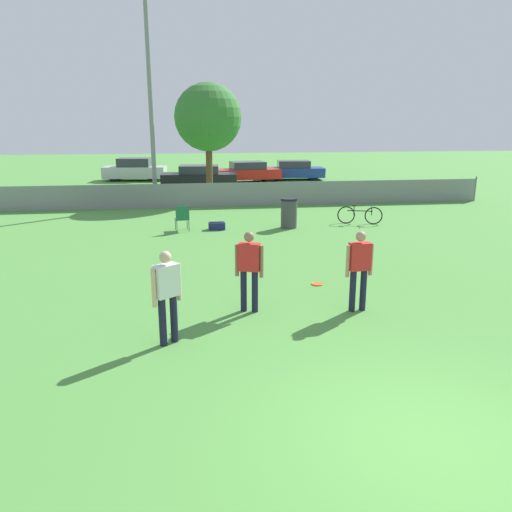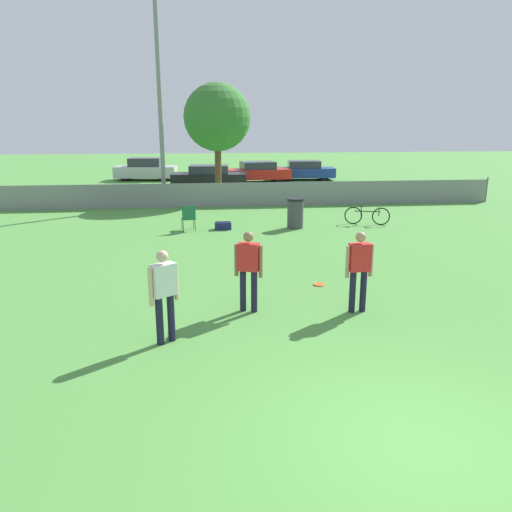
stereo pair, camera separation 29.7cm
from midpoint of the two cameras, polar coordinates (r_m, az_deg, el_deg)
name	(u,v)px [view 2 (the right image)]	position (r m, az deg, el deg)	size (l,w,h in m)	color
ground_plane	(419,447)	(6.75, 19.41, -19.88)	(120.00, 120.00, 0.00)	#4C8C3D
fence_backline	(255,194)	(23.30, 0.22, 7.06)	(22.90, 0.07, 1.21)	gray
light_pole	(159,80)	(23.95, -10.68, 19.14)	(0.90, 0.36, 9.64)	gray
tree_near_pole	(217,118)	(25.17, -4.11, 15.50)	(3.26, 3.26, 5.66)	brown
player_defender_red	(248,266)	(10.05, -0.02, -1.13)	(0.56, 0.35, 1.68)	#191933
player_thrower_red	(359,266)	(10.27, 12.52, -1.13)	(0.58, 0.26, 1.68)	#191933
player_receiver_white	(164,290)	(8.74, -9.52, -3.85)	(0.49, 0.43, 1.68)	#191933
frisbee_disc	(319,284)	(12.08, 7.90, -3.25)	(0.27, 0.27, 0.03)	#E5591E
folding_chair_sideline	(188,217)	(18.06, -7.26, 4.49)	(0.54, 0.54, 0.92)	#333338
bicycle_sideline	(367,216)	(19.52, 13.01, 4.53)	(1.64, 0.62, 0.72)	black
trash_bin	(295,213)	(18.42, 4.98, 4.90)	(0.62, 0.62, 1.10)	#3F3F44
gear_bag_sideline	(223,226)	(18.22, -3.33, 3.47)	(0.59, 0.33, 0.29)	navy
parked_car_silver	(146,169)	(34.91, -12.23, 9.64)	(4.21, 2.18, 1.49)	black
parked_car_dark	(209,176)	(30.34, -5.10, 9.06)	(4.54, 2.14, 1.32)	black
parked_car_red	(258,172)	(32.94, 0.48, 9.59)	(4.30, 2.29, 1.33)	black
parked_car_blue	(304,170)	(34.48, 5.75, 9.71)	(4.22, 2.05, 1.28)	black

